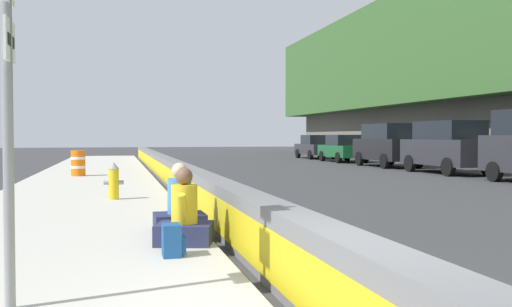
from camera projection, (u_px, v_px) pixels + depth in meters
jersey_barrier at (355, 293)px, 4.30m from camera, size 76.00×0.45×0.85m
route_sign_post at (8, 65)px, 4.78m from camera, size 0.44×0.09×3.60m
fire_hydrant at (114, 180)px, 13.21m from camera, size 0.26×0.46×0.88m
seated_person_foreground at (184, 220)px, 7.77m from camera, size 0.83×0.91×1.05m
seated_person_middle at (180, 210)px, 8.71m from camera, size 0.69×0.78×1.08m
backpack at (172, 241)px, 6.96m from camera, size 0.32×0.28×0.40m
construction_barrel at (78, 163)px, 21.00m from camera, size 0.54×0.54×0.95m
parked_car_fourth at (448, 146)px, 24.40m from camera, size 4.81×2.08×2.28m
parked_car_midline at (388, 145)px, 29.70m from camera, size 4.82×2.11×2.28m
parked_car_far at (343, 148)px, 35.36m from camera, size 4.53×2.01×1.71m
parked_car_farther at (316, 147)px, 40.67m from camera, size 4.52×1.99×1.71m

